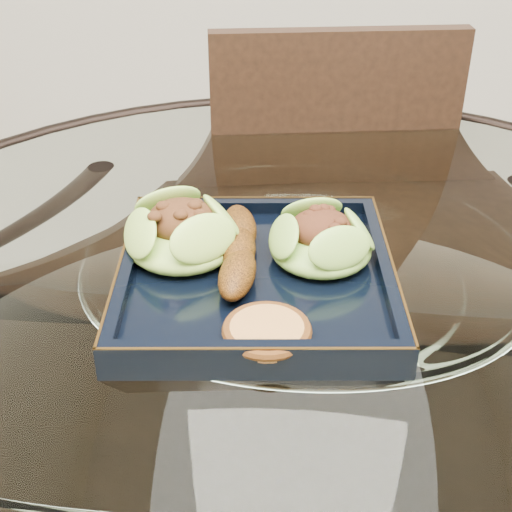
{
  "coord_description": "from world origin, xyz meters",
  "views": [
    {
      "loc": [
        -0.0,
        -0.59,
        1.18
      ],
      "look_at": [
        -0.05,
        0.0,
        0.8
      ],
      "focal_mm": 50.0,
      "sensor_mm": 36.0,
      "label": 1
    }
  ],
  "objects": [
    {
      "name": "dining_table",
      "position": [
        -0.0,
        -0.0,
        0.6
      ],
      "size": [
        1.13,
        1.13,
        0.77
      ],
      "color": "white",
      "rests_on": "ground"
    },
    {
      "name": "dining_chair",
      "position": [
        0.06,
        0.32,
        0.51
      ],
      "size": [
        0.45,
        0.45,
        0.91
      ],
      "rotation": [
        0.0,
        0.0,
        0.14
      ],
      "color": "#321C10",
      "rests_on": "ground"
    },
    {
      "name": "lettuce_wrap_left",
      "position": [
        -0.12,
        0.03,
        0.8
      ],
      "size": [
        0.13,
        0.13,
        0.04
      ],
      "primitive_type": "ellipsoid",
      "rotation": [
        0.0,
        0.0,
        0.15
      ],
      "color": "#74A931",
      "rests_on": "navy_plate"
    },
    {
      "name": "lettuce_wrap_right",
      "position": [
        0.02,
        0.03,
        0.8
      ],
      "size": [
        0.11,
        0.11,
        0.04
      ],
      "primitive_type": "ellipsoid",
      "rotation": [
        0.0,
        0.0,
        -0.08
      ],
      "color": "#6AA02E",
      "rests_on": "navy_plate"
    },
    {
      "name": "crumb_patty",
      "position": [
        -0.03,
        -0.1,
        0.79
      ],
      "size": [
        0.09,
        0.09,
        0.01
      ],
      "primitive_type": "cylinder",
      "rotation": [
        0.0,
        0.0,
        -0.42
      ],
      "color": "#C57F41",
      "rests_on": "navy_plate"
    },
    {
      "name": "navy_plate",
      "position": [
        -0.05,
        0.0,
        0.77
      ],
      "size": [
        0.29,
        0.29,
        0.02
      ],
      "primitive_type": "cube",
      "rotation": [
        0.0,
        0.0,
        0.08
      ],
      "color": "black",
      "rests_on": "dining_table"
    },
    {
      "name": "roasted_plantain",
      "position": [
        -0.07,
        0.02,
        0.8
      ],
      "size": [
        0.05,
        0.17,
        0.03
      ],
      "primitive_type": "ellipsoid",
      "rotation": [
        0.0,
        0.0,
        1.64
      ],
      "color": "#65350A",
      "rests_on": "navy_plate"
    }
  ]
}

